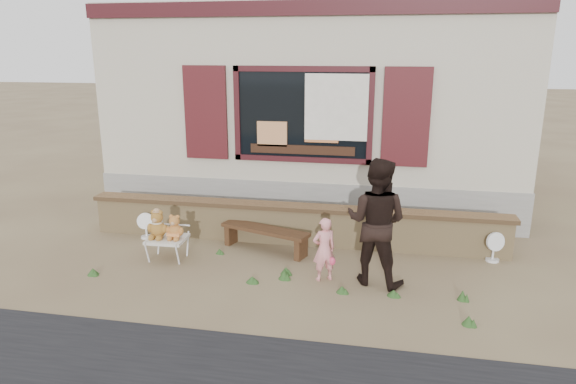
% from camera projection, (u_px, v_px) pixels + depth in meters
% --- Properties ---
extents(ground, '(80.00, 80.00, 0.00)m').
position_uv_depth(ground, '(281.00, 266.00, 7.80)').
color(ground, brown).
rests_on(ground, ground).
extents(shopfront, '(8.04, 5.13, 4.00)m').
position_uv_depth(shopfront, '(321.00, 104.00, 11.51)').
color(shopfront, '#A7A087').
rests_on(shopfront, ground).
extents(brick_wall, '(7.10, 0.36, 0.67)m').
position_uv_depth(brick_wall, '(292.00, 223.00, 8.65)').
color(brick_wall, tan).
rests_on(brick_wall, ground).
extents(bench, '(1.54, 0.79, 0.39)m').
position_uv_depth(bench, '(265.00, 234.00, 8.31)').
color(bench, '#372213').
rests_on(bench, ground).
extents(folding_chair, '(0.59, 0.52, 0.35)m').
position_uv_depth(folding_chair, '(167.00, 240.00, 7.96)').
color(folding_chair, beige).
rests_on(folding_chair, ground).
extents(teddy_bear_left, '(0.34, 0.30, 0.45)m').
position_uv_depth(teddy_bear_left, '(158.00, 224.00, 7.92)').
color(teddy_bear_left, brown).
rests_on(teddy_bear_left, folding_chair).
extents(teddy_bear_right, '(0.29, 0.26, 0.39)m').
position_uv_depth(teddy_bear_right, '(175.00, 226.00, 7.88)').
color(teddy_bear_right, '#9B612B').
rests_on(teddy_bear_right, folding_chair).
extents(child, '(0.40, 0.35, 0.93)m').
position_uv_depth(child, '(324.00, 249.00, 7.20)').
color(child, pink).
rests_on(child, ground).
extents(adult, '(1.02, 0.90, 1.79)m').
position_uv_depth(adult, '(376.00, 222.00, 7.03)').
color(adult, black).
rests_on(adult, ground).
extents(fan_left, '(0.30, 0.20, 0.46)m').
position_uv_depth(fan_left, '(146.00, 225.00, 8.89)').
color(fan_left, white).
rests_on(fan_left, ground).
extents(fan_right, '(0.31, 0.21, 0.48)m').
position_uv_depth(fan_right, '(494.00, 247.00, 7.91)').
color(fan_right, silver).
rests_on(fan_right, ground).
extents(grass_tufts, '(5.34, 1.71, 0.14)m').
position_uv_depth(grass_tufts, '(306.00, 283.00, 7.09)').
color(grass_tufts, '#294D1E').
rests_on(grass_tufts, ground).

